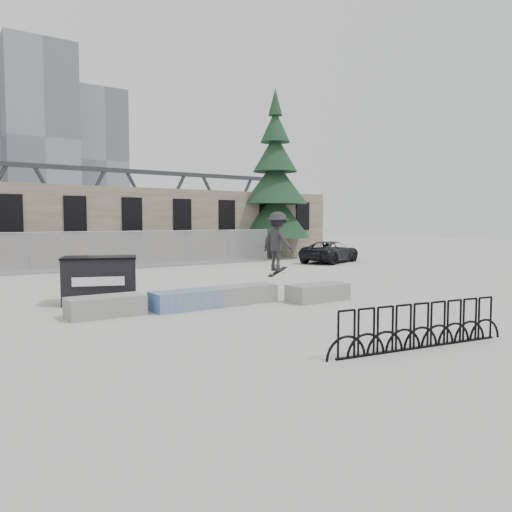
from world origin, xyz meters
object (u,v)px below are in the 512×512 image
(dumpster, at_px, (100,280))
(suv, at_px, (330,252))
(planter_center_left, at_px, (186,299))
(planter_offset, at_px, (318,292))
(spruce_tree, at_px, (275,189))
(skateboarder, at_px, (278,242))
(planter_far_left, at_px, (106,305))
(bike_rack, at_px, (421,327))
(planter_center_right, at_px, (243,293))

(dumpster, xyz_separation_m, suv, (16.35, 7.23, -0.07))
(planter_center_left, distance_m, planter_offset, 4.25)
(spruce_tree, height_order, skateboarder, spruce_tree)
(dumpster, xyz_separation_m, skateboarder, (5.45, -1.86, 1.11))
(spruce_tree, distance_m, suv, 6.55)
(dumpster, height_order, suv, dumpster)
(planter_center_left, relative_size, skateboarder, 0.92)
(planter_far_left, height_order, suv, suv)
(skateboarder, bearing_deg, planter_far_left, 84.31)
(skateboarder, bearing_deg, spruce_tree, -45.65)
(planter_center_left, height_order, dumpster, dumpster)
(planter_center_left, relative_size, spruce_tree, 0.17)
(planter_center_left, bearing_deg, bike_rack, -74.26)
(planter_center_left, bearing_deg, spruce_tree, 46.20)
(planter_far_left, bearing_deg, suv, 29.25)
(planter_center_left, bearing_deg, planter_center_right, 1.25)
(planter_far_left, bearing_deg, planter_center_left, -6.85)
(planter_far_left, xyz_separation_m, dumpster, (0.55, 2.24, 0.44))
(planter_center_left, height_order, bike_rack, bike_rack)
(planter_center_left, distance_m, skateboarder, 4.12)
(planter_center_right, height_order, spruce_tree, spruce_tree)
(planter_center_left, height_order, planter_center_right, same)
(suv, bearing_deg, dumpster, 92.15)
(planter_center_left, bearing_deg, skateboarder, 9.70)
(planter_center_right, bearing_deg, suv, 37.38)
(planter_offset, bearing_deg, planter_far_left, 168.69)
(suv, bearing_deg, skateboarder, 108.12)
(bike_rack, xyz_separation_m, spruce_tree, (12.35, 21.45, 4.31))
(skateboarder, bearing_deg, bike_rack, 156.06)
(bike_rack, distance_m, suv, 20.77)
(planter_center_right, height_order, planter_offset, same)
(planter_far_left, relative_size, planter_center_left, 1.00)
(planter_offset, bearing_deg, planter_center_left, 166.33)
(planter_center_left, distance_m, bike_rack, 6.88)
(bike_rack, bearing_deg, planter_offset, 68.02)
(suv, bearing_deg, spruce_tree, -16.63)
(spruce_tree, bearing_deg, planter_center_left, -133.80)
(dumpster, distance_m, skateboarder, 5.86)
(planter_center_left, distance_m, suv, 17.61)
(suv, xyz_separation_m, skateboarder, (-10.90, -9.09, 1.19))
(dumpster, distance_m, suv, 17.88)
(planter_center_left, xyz_separation_m, dumpster, (-1.68, 2.51, 0.44))
(planter_center_left, height_order, suv, suv)
(dumpster, relative_size, bike_rack, 0.57)
(planter_center_right, relative_size, planter_offset, 1.00)
(dumpster, height_order, skateboarder, skateboarder)
(planter_offset, height_order, suv, suv)
(planter_offset, bearing_deg, dumpster, 148.87)
(planter_center_left, distance_m, planter_center_right, 1.99)
(spruce_tree, distance_m, skateboarder, 17.85)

